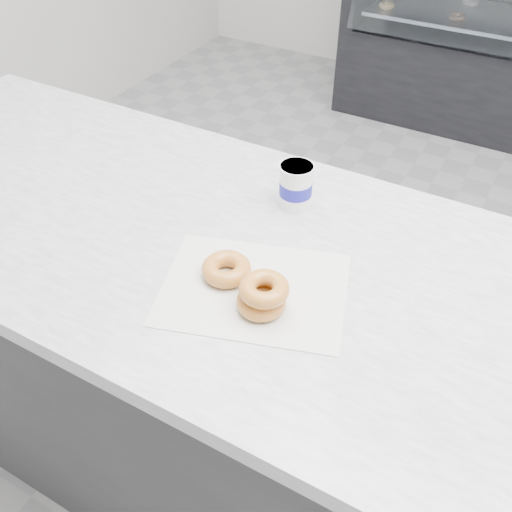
% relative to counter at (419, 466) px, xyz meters
% --- Properties ---
extents(ground, '(5.00, 5.00, 0.00)m').
position_rel_counter_xyz_m(ground, '(0.00, 0.60, -0.45)').
color(ground, '#959598').
rests_on(ground, ground).
extents(counter, '(3.06, 0.76, 0.90)m').
position_rel_counter_xyz_m(counter, '(0.00, 0.00, 0.00)').
color(counter, '#333335').
rests_on(counter, ground).
extents(wax_paper, '(0.40, 0.35, 0.00)m').
position_rel_counter_xyz_m(wax_paper, '(-0.37, -0.09, 0.45)').
color(wax_paper, silver).
rests_on(wax_paper, counter).
extents(donut_single, '(0.12, 0.12, 0.03)m').
position_rel_counter_xyz_m(donut_single, '(-0.44, -0.08, 0.47)').
color(donut_single, orange).
rests_on(donut_single, wax_paper).
extents(donut_stack, '(0.10, 0.10, 0.06)m').
position_rel_counter_xyz_m(donut_stack, '(-0.34, -0.12, 0.48)').
color(donut_stack, orange).
rests_on(donut_stack, wax_paper).
extents(coffee_cup, '(0.08, 0.08, 0.10)m').
position_rel_counter_xyz_m(coffee_cup, '(-0.43, 0.19, 0.50)').
color(coffee_cup, white).
rests_on(coffee_cup, counter).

